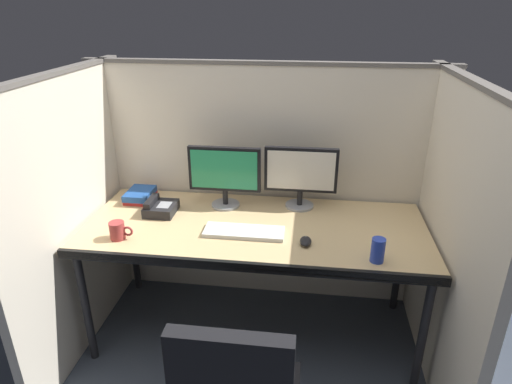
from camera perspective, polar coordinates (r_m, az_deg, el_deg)
ground_plane at (r=2.66m, az=-1.04°, el=-21.68°), size 8.00×8.00×0.00m
cubicle_partition_rear at (r=2.83m, az=1.03°, el=0.75°), size 2.21×0.06×1.57m
cubicle_partition_left at (r=2.65m, az=-22.30°, el=-2.76°), size 0.06×1.41×1.57m
cubicle_partition_right at (r=2.43m, az=23.56°, el=-5.44°), size 0.06×1.41×1.57m
desk at (r=2.47m, az=-0.19°, el=-5.47°), size 1.90×0.80×0.74m
monitor_left at (r=2.60m, az=-4.11°, el=2.51°), size 0.43×0.17×0.37m
monitor_right at (r=2.60m, az=5.84°, el=2.41°), size 0.43×0.17×0.37m
keyboard_main at (r=2.36m, az=-1.56°, el=-5.19°), size 0.43×0.15×0.02m
computer_mouse at (r=2.28m, az=6.46°, el=-6.39°), size 0.06×0.10×0.04m
book_stack at (r=2.84m, az=-14.84°, el=-0.40°), size 0.15×0.22×0.06m
desk_phone at (r=2.64m, az=-12.36°, el=-2.01°), size 0.17×0.19×0.09m
soda_can at (r=2.18m, az=15.56°, el=-7.31°), size 0.07×0.07×0.12m
coffee_mug at (r=2.41m, az=-17.53°, el=-4.80°), size 0.13×0.08×0.09m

